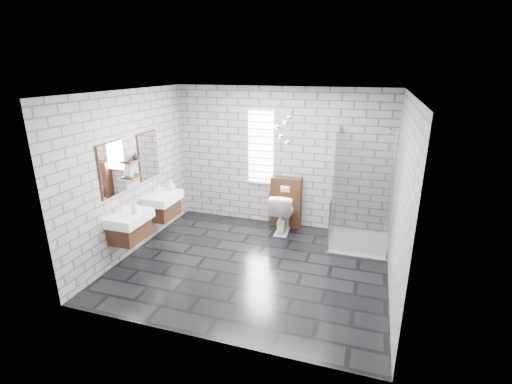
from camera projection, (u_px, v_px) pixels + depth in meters
The scene contains 20 objects.
floor at pixel (252, 265), 5.99m from camera, with size 4.20×3.60×0.02m, color black.
ceiling at pixel (251, 92), 5.11m from camera, with size 4.20×3.60×0.02m, color white.
wall_back at pixel (281, 158), 7.18m from camera, with size 4.20×0.02×2.70m, color gray.
wall_front at pixel (198, 235), 3.92m from camera, with size 4.20×0.02×2.70m, color gray.
wall_left at pixel (131, 174), 6.16m from camera, with size 0.02×3.60×2.70m, color gray.
wall_right at pixel (401, 200), 4.94m from camera, with size 0.02×3.60×2.70m, color gray.
vanity_left at pixel (128, 219), 5.86m from camera, with size 0.47×0.70×1.57m.
vanity_right at pixel (161, 199), 6.75m from camera, with size 0.47×0.70×1.57m.
shelf_lower at pixel (134, 176), 6.10m from camera, with size 0.14×0.30×0.03m, color #3A2012.
shelf_upper at pixel (132, 161), 6.02m from camera, with size 0.14×0.30×0.03m, color #3A2012.
window at pixel (261, 147), 7.21m from camera, with size 0.56×0.05×1.48m.
cistern_panel at pixel (286, 202), 7.31m from camera, with size 0.60×0.20×1.00m, color #3A2012.
flush_plate at pixel (285, 189), 7.12m from camera, with size 0.18×0.01×0.12m, color silver.
shower_enclosure at pixel (355, 220), 6.46m from camera, with size 1.00×1.00×2.03m.
pendant_cluster at pixel (284, 128), 6.53m from camera, with size 0.27×0.25×0.98m.
toilet at pixel (283, 212), 7.12m from camera, with size 0.43×0.76×0.77m, color white.
soap_bottle_a at pixel (135, 207), 5.82m from camera, with size 0.08×0.09×0.19m, color #B2B2B2.
soap_bottle_b at pixel (171, 185), 6.92m from camera, with size 0.14×0.14×0.17m, color #B2B2B2.
soap_bottle_c at pixel (130, 171), 5.99m from camera, with size 0.08×0.08×0.20m, color #B2B2B2.
vase at pixel (135, 156), 6.07m from camera, with size 0.11×0.11×0.11m, color #B2B2B2.
Camera 1 is at (1.68, -5.02, 3.04)m, focal length 26.00 mm.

